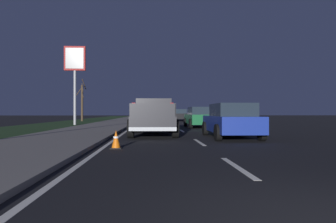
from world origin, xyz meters
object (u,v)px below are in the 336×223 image
at_px(gas_price_sign, 75,66).
at_px(sedan_silver, 155,115).
at_px(pickup_truck, 154,117).
at_px(bare_tree_far, 82,101).
at_px(sedan_green, 200,117).
at_px(sedan_blue, 231,120).
at_px(sedan_black, 180,115).
at_px(traffic_cone_near, 116,140).

bearing_deg(gas_price_sign, sedan_silver, -27.82).
distance_m(pickup_truck, bare_tree_far, 24.28).
height_order(sedan_green, bare_tree_far, bare_tree_far).
relative_size(pickup_truck, sedan_silver, 1.24).
xyz_separation_m(pickup_truck, sedan_blue, (-2.22, -3.48, -0.13)).
height_order(sedan_silver, sedan_black, same).
bearing_deg(bare_tree_far, traffic_cone_near, -164.33).
height_order(sedan_blue, bare_tree_far, bare_tree_far).
height_order(sedan_blue, traffic_cone_near, sedan_blue).
bearing_deg(sedan_black, sedan_blue, -179.97).
height_order(gas_price_sign, bare_tree_far, gas_price_sign).
relative_size(sedan_silver, sedan_black, 1.00).
bearing_deg(sedan_silver, sedan_green, -169.73).
xyz_separation_m(sedan_silver, sedan_black, (-2.07, -3.32, 0.00)).
relative_size(gas_price_sign, bare_tree_far, 1.31).
relative_size(sedan_black, traffic_cone_near, 7.59).
bearing_deg(sedan_green, pickup_truck, 152.48).
relative_size(bare_tree_far, traffic_cone_near, 9.40).
distance_m(sedan_silver, sedan_black, 3.91).
relative_size(pickup_truck, traffic_cone_near, 9.40).
bearing_deg(bare_tree_far, sedan_green, -141.18).
relative_size(sedan_green, bare_tree_far, 0.81).
relative_size(sedan_black, sedan_blue, 1.00).
height_order(sedan_silver, bare_tree_far, bare_tree_far).
xyz_separation_m(sedan_green, sedan_silver, (18.52, 3.35, 0.00)).
relative_size(sedan_black, gas_price_sign, 0.62).
bearing_deg(pickup_truck, bare_tree_far, 22.16).
bearing_deg(sedan_green, sedan_black, 0.13).
xyz_separation_m(sedan_silver, traffic_cone_near, (-31.06, 1.36, -0.50)).
xyz_separation_m(gas_price_sign, bare_tree_far, (10.98, 2.02, -2.83)).
bearing_deg(bare_tree_far, gas_price_sign, -169.60).
xyz_separation_m(pickup_truck, gas_price_sign, (11.46, 7.12, 4.45)).
bearing_deg(gas_price_sign, bare_tree_far, 10.40).
bearing_deg(sedan_black, gas_price_sign, 137.88).
height_order(sedan_silver, gas_price_sign, gas_price_sign).
xyz_separation_m(sedan_green, sedan_blue, (-8.94, 0.02, 0.00)).
bearing_deg(traffic_cone_near, pickup_truck, -11.81).
xyz_separation_m(sedan_green, traffic_cone_near, (-12.54, 4.72, -0.50)).
distance_m(sedan_black, gas_price_sign, 16.44).
relative_size(sedan_silver, gas_price_sign, 0.62).
xyz_separation_m(sedan_silver, gas_price_sign, (-13.78, 7.27, 4.58)).
bearing_deg(sedan_green, traffic_cone_near, 159.37).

